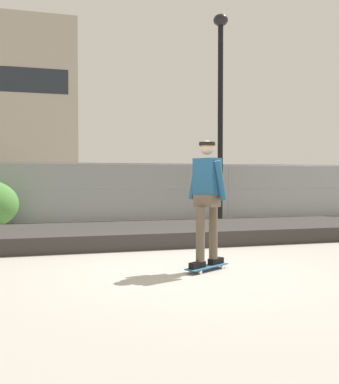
{
  "coord_description": "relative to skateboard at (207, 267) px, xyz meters",
  "views": [
    {
      "loc": [
        -2.03,
        -6.22,
        1.38
      ],
      "look_at": [
        0.51,
        2.9,
        1.09
      ],
      "focal_mm": 41.84,
      "sensor_mm": 36.0,
      "label": 1
    }
  ],
  "objects": [
    {
      "name": "chain_fence",
      "position": [
        -0.28,
        7.59,
        0.88
      ],
      "size": [
        23.5,
        0.06,
        1.85
      ],
      "color": "gray",
      "rests_on": "ground_plane"
    },
    {
      "name": "parked_car_near",
      "position": [
        -2.4,
        10.85,
        0.78
      ],
      "size": [
        4.51,
        2.17,
        1.66
      ],
      "color": "#B7BABF",
      "rests_on": "ground_plane"
    },
    {
      "name": "street_lamp",
      "position": [
        2.84,
        6.49,
        3.92
      ],
      "size": [
        0.44,
        0.44,
        6.33
      ],
      "color": "black",
      "rests_on": "ground_plane"
    },
    {
      "name": "skateboard",
      "position": [
        0.0,
        0.0,
        0.0
      ],
      "size": [
        0.79,
        0.58,
        0.07
      ],
      "color": "#2D608C",
      "rests_on": "ground_plane"
    },
    {
      "name": "skater",
      "position": [
        0.0,
        0.0,
        1.09
      ],
      "size": [
        0.67,
        0.62,
        1.87
      ],
      "color": "black",
      "rests_on": "skateboard"
    },
    {
      "name": "ground_plane",
      "position": [
        -0.28,
        -0.01,
        -0.06
      ],
      "size": [
        120.0,
        120.0,
        0.0
      ],
      "primitive_type": "plane",
      "color": "#9E998E"
    },
    {
      "name": "gravel_berm",
      "position": [
        -0.28,
        3.33,
        0.1
      ],
      "size": [
        11.03,
        2.59,
        0.32
      ],
      "primitive_type": "cube",
      "color": "#33302D",
      "rests_on": "ground_plane"
    }
  ]
}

